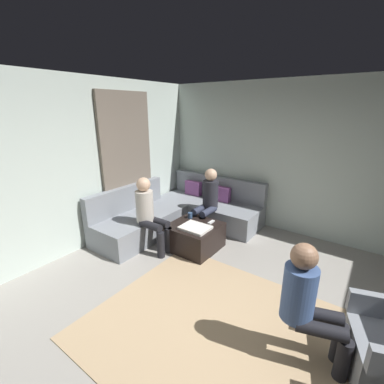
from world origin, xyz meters
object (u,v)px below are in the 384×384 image
at_px(coffee_mug, 190,215).
at_px(person_on_couch_back, 208,199).
at_px(ottoman, 194,236).
at_px(game_remote, 211,222).
at_px(person_on_couch_side, 149,212).
at_px(person_on_armchair, 310,302).
at_px(sectional_couch, 181,213).

height_order(coffee_mug, person_on_couch_back, person_on_couch_back).
xyz_separation_m(ottoman, game_remote, (0.18, 0.22, 0.22)).
xyz_separation_m(game_remote, person_on_couch_side, (-0.74, -0.66, 0.23)).
height_order(coffee_mug, person_on_couch_side, person_on_couch_side).
bearing_deg(coffee_mug, game_remote, 5.71).
bearing_deg(person_on_armchair, ottoman, -136.32).
bearing_deg(person_on_couch_side, person_on_couch_back, 157.58).
relative_size(person_on_couch_back, person_on_armchair, 1.02).
height_order(person_on_couch_back, person_on_couch_side, same).
distance_m(ottoman, coffee_mug, 0.38).
distance_m(sectional_couch, person_on_couch_side, 1.06).
relative_size(sectional_couch, person_on_couch_side, 2.12).
bearing_deg(sectional_couch, person_on_couch_side, -81.45).
xyz_separation_m(ottoman, coffee_mug, (-0.22, 0.18, 0.26)).
bearing_deg(ottoman, person_on_couch_back, 102.74).
distance_m(person_on_couch_back, person_on_couch_side, 1.12).
height_order(game_remote, person_on_armchair, person_on_armchair).
distance_m(coffee_mug, game_remote, 0.40).
height_order(sectional_couch, person_on_couch_back, person_on_couch_back).
xyz_separation_m(coffee_mug, game_remote, (0.40, 0.04, -0.04)).
bearing_deg(person_on_armchair, person_on_couch_side, -121.76).
bearing_deg(person_on_couch_side, coffee_mug, 151.11).
bearing_deg(game_remote, coffee_mug, -174.29).
relative_size(sectional_couch, person_on_couch_back, 2.12).
bearing_deg(person_on_couch_back, sectional_couch, 5.46).
bearing_deg(game_remote, person_on_couch_side, -138.31).
distance_m(coffee_mug, person_on_armchair, 2.54).
distance_m(ottoman, person_on_armchair, 2.30).
xyz_separation_m(sectional_couch, coffee_mug, (0.49, -0.36, 0.19)).
bearing_deg(ottoman, person_on_couch_side, -141.89).
bearing_deg(game_remote, ottoman, -129.29).
xyz_separation_m(game_remote, person_on_armchair, (1.80, -1.31, 0.21)).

